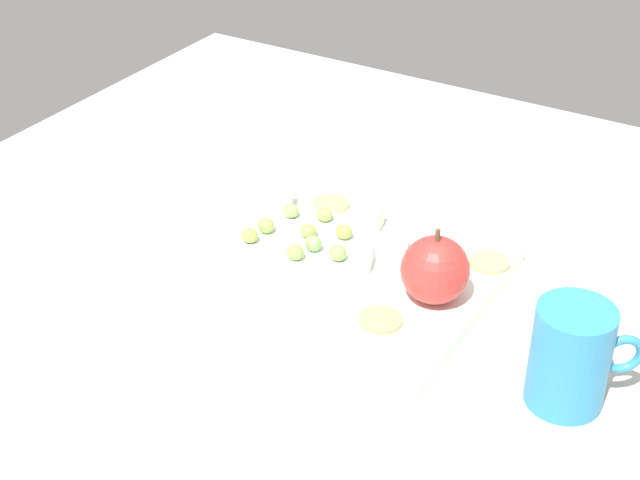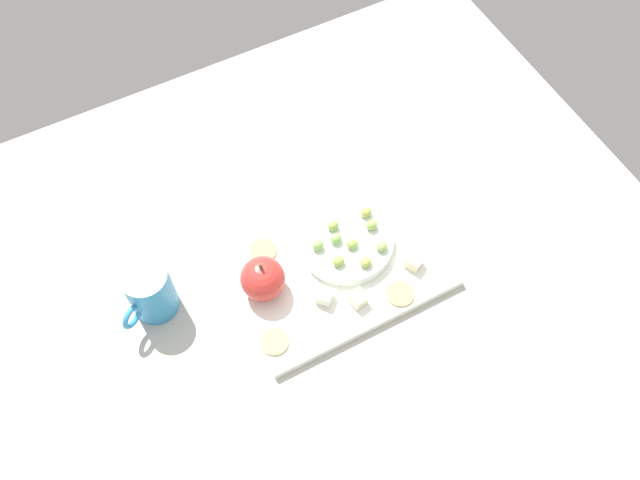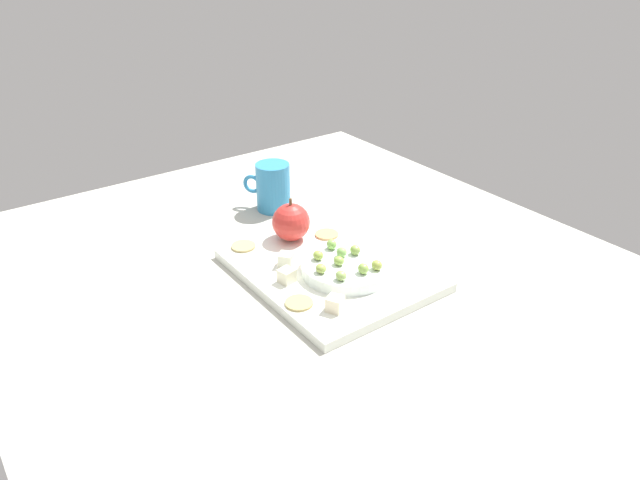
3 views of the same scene
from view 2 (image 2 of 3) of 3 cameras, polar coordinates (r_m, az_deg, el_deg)
name	(u,v)px [view 2 (image 2 of 3)]	position (r cm, az deg, el deg)	size (l,w,h in cm)	color
table	(325,286)	(107.63, 0.39, -3.90)	(113.01, 101.45, 3.73)	#B2B2A5
platter	(332,260)	(106.76, 0.98, -1.71)	(32.71, 26.39, 1.60)	white
serving_dish	(346,241)	(106.45, 2.19, -0.07)	(15.19, 15.19, 2.00)	white
apple_whole	(263,279)	(100.87, -4.87, -3.28)	(6.84, 6.84, 6.84)	red
apple_stem	(261,266)	(97.30, -5.05, -2.22)	(0.50, 0.50, 1.20)	brown
cheese_cube_0	(358,299)	(101.74, 3.26, -4.99)	(2.29, 2.29, 2.29)	#F3EECB
cheese_cube_1	(325,296)	(101.74, 0.40, -4.80)	(2.29, 2.29, 2.29)	white
cheese_cube_2	(414,262)	(105.42, 7.97, -1.82)	(2.29, 2.29, 2.29)	#F9EBC6
cracker_0	(263,251)	(106.80, -4.82, -0.89)	(4.29, 4.29, 0.40)	tan
cracker_1	(274,342)	(100.12, -3.88, -8.59)	(4.29, 4.29, 0.40)	tan
cracker_2	(400,294)	(103.69, 6.80, -4.56)	(4.29, 4.29, 0.40)	tan
grape_0	(366,212)	(107.22, 3.93, 2.35)	(1.84, 1.66, 1.63)	#9EB04B
grape_1	(352,244)	(104.20, 2.75, -0.34)	(1.84, 1.66, 1.50)	#8FB44D
grape_2	(336,239)	(104.47, 1.37, 0.12)	(1.84, 1.66, 1.69)	#89C261
grape_3	(318,245)	(103.83, -0.19, -0.45)	(1.84, 1.66, 1.74)	#8BC359
grape_4	(339,262)	(102.57, 1.62, -1.86)	(1.84, 1.66, 1.57)	#99B64A
grape_5	(372,225)	(106.00, 4.40, 1.28)	(1.84, 1.66, 1.73)	#91B852
grape_6	(333,226)	(105.69, 1.11, 1.23)	(1.84, 1.66, 1.66)	#92B353
grape_7	(382,246)	(104.26, 5.26, -0.55)	(1.84, 1.66, 1.57)	#97BA60
grape_8	(366,262)	(102.76, 3.90, -1.89)	(1.84, 1.66, 1.52)	#9EB753
cup	(150,291)	(102.82, -14.20, -4.25)	(9.12, 7.60, 9.81)	#328CC4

